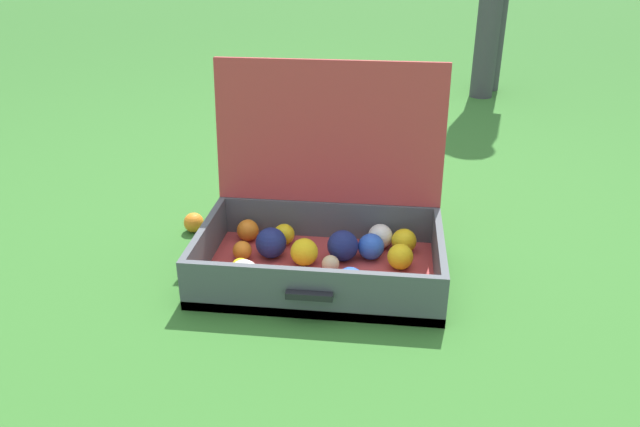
# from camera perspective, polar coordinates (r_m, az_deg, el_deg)

# --- Properties ---
(ground_plane) EXTENTS (16.00, 16.00, 0.00)m
(ground_plane) POSITION_cam_1_polar(r_m,az_deg,el_deg) (1.69, 1.63, -4.72)
(ground_plane) COLOR #336B28
(open_suitcase) EXTENTS (0.63, 0.46, 0.52)m
(open_suitcase) POSITION_cam_1_polar(r_m,az_deg,el_deg) (1.63, 0.29, -1.49)
(open_suitcase) COLOR #B23838
(open_suitcase) RESTS_ON ground
(stray_ball_on_grass) EXTENTS (0.06, 0.06, 0.06)m
(stray_ball_on_grass) POSITION_cam_1_polar(r_m,az_deg,el_deg) (1.89, -11.63, -0.83)
(stray_ball_on_grass) COLOR orange
(stray_ball_on_grass) RESTS_ON ground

